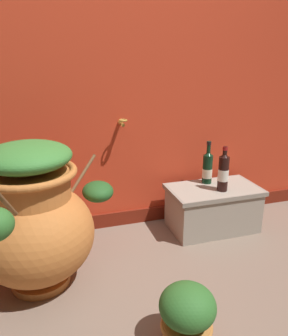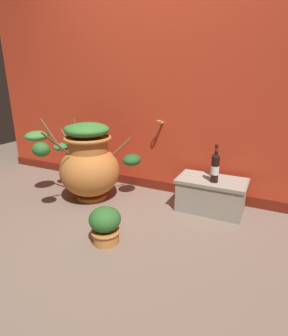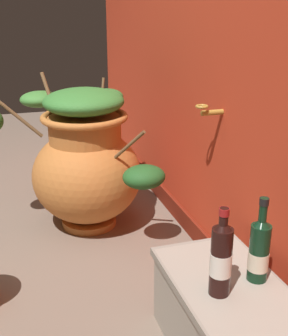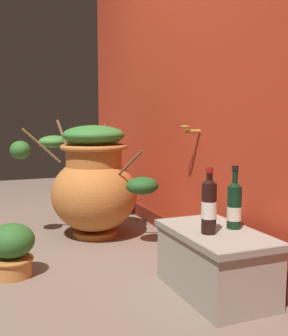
% 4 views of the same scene
% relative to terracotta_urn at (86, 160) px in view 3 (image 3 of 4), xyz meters
% --- Properties ---
extents(terracotta_urn, '(1.04, 0.87, 0.82)m').
position_rel_terracotta_urn_xyz_m(terracotta_urn, '(0.00, 0.00, 0.00)').
color(terracotta_urn, '#C17033').
rests_on(terracotta_urn, ground_plane).
extents(stone_ledge, '(0.62, 0.36, 0.31)m').
position_rel_terracotta_urn_xyz_m(stone_ledge, '(1.18, 0.27, -0.22)').
color(stone_ledge, '#9E9384').
rests_on(stone_ledge, ground_plane).
extents(wine_bottle_left, '(0.07, 0.07, 0.30)m').
position_rel_terracotta_urn_xyz_m(wine_bottle_left, '(1.18, 0.37, 0.04)').
color(wine_bottle_left, black).
rests_on(wine_bottle_left, stone_ledge).
extents(wine_bottle_middle, '(0.07, 0.07, 0.30)m').
position_rel_terracotta_urn_xyz_m(wine_bottle_middle, '(1.21, 0.21, 0.06)').
color(wine_bottle_middle, black).
rests_on(wine_bottle_middle, stone_ledge).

